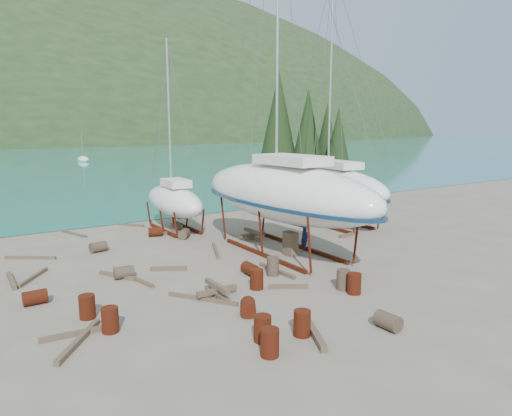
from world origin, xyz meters
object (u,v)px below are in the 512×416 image
large_sailboat_near (284,192)px  worker (305,235)px  large_sailboat_far (333,185)px  small_sailboat_shore (174,200)px

large_sailboat_near → worker: bearing=-12.9°
large_sailboat_near → large_sailboat_far: (7.42, 4.05, -0.59)m
small_sailboat_shore → large_sailboat_near: bearing=-69.4°
large_sailboat_near → large_sailboat_far: 8.47m
large_sailboat_near → small_sailboat_shore: (-2.78, 8.53, -1.36)m
worker → large_sailboat_near: bearing=102.6°
large_sailboat_far → small_sailboat_shore: size_ratio=1.39×
large_sailboat_near → worker: size_ratio=12.39×
large_sailboat_far → small_sailboat_shore: 11.17m
large_sailboat_far → large_sailboat_near: bearing=-145.2°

